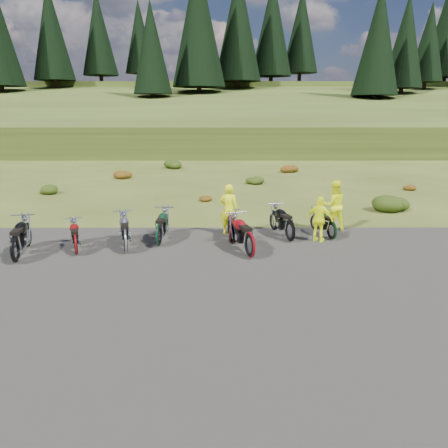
{
  "coord_description": "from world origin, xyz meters",
  "views": [
    {
      "loc": [
        0.55,
        -12.44,
        4.49
      ],
      "look_at": [
        0.59,
        1.35,
        0.87
      ],
      "focal_mm": 35.0,
      "sensor_mm": 36.0,
      "label": 1
    }
  ],
  "objects_px": {
    "motorcycle_7": "(331,240)",
    "person_middle": "(229,210)",
    "motorcycle_0": "(17,263)",
    "motorcycle_3": "(126,253)"
  },
  "relations": [
    {
      "from": "motorcycle_0",
      "to": "motorcycle_3",
      "type": "bearing_deg",
      "value": -84.01
    },
    {
      "from": "motorcycle_0",
      "to": "person_middle",
      "type": "distance_m",
      "value": 7.23
    },
    {
      "from": "motorcycle_0",
      "to": "person_middle",
      "type": "xyz_separation_m",
      "value": [
        6.46,
        3.12,
        0.93
      ]
    },
    {
      "from": "motorcycle_7",
      "to": "motorcycle_0",
      "type": "bearing_deg",
      "value": 86.29
    },
    {
      "from": "motorcycle_3",
      "to": "person_middle",
      "type": "distance_m",
      "value": 4.1
    },
    {
      "from": "motorcycle_7",
      "to": "person_middle",
      "type": "height_order",
      "value": "person_middle"
    },
    {
      "from": "motorcycle_3",
      "to": "motorcycle_7",
      "type": "relative_size",
      "value": 1.17
    },
    {
      "from": "motorcycle_0",
      "to": "motorcycle_7",
      "type": "distance_m",
      "value": 10.38
    },
    {
      "from": "motorcycle_7",
      "to": "person_middle",
      "type": "bearing_deg",
      "value": 61.8
    },
    {
      "from": "motorcycle_0",
      "to": "motorcycle_3",
      "type": "height_order",
      "value": "motorcycle_0"
    }
  ]
}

